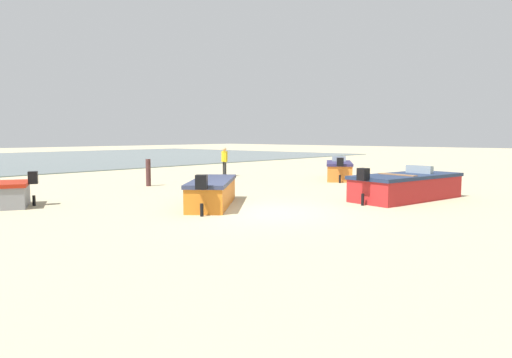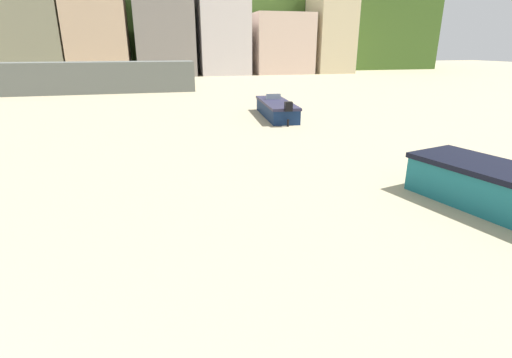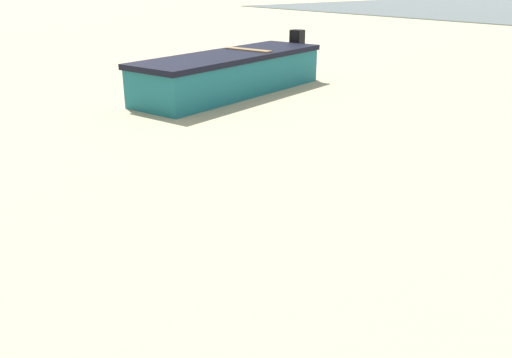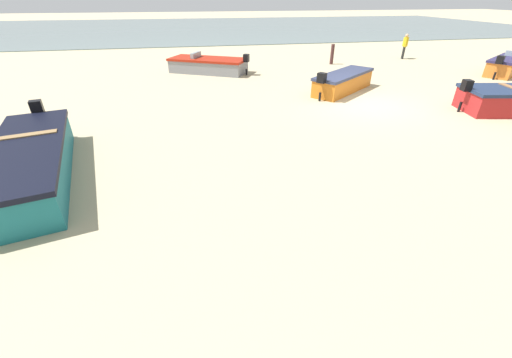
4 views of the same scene
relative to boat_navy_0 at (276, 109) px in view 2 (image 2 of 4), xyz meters
The scene contains 9 objects.
headland_hill 50.66m from the boat_navy_0, 101.05° to the left, with size 90.00×32.00×16.36m, color #3E5F25.
harbor_pier 18.54m from the boat_navy_0, 134.90° to the left, with size 20.64×2.40×2.22m, color slate.
townhouse_left 35.36m from the boat_navy_0, 120.54° to the left, with size 6.13×6.20×9.38m, color gray.
townhouse_centre_left 32.16m from the boat_navy_0, 110.91° to the left, with size 6.33×5.41×8.47m, color #D1B091.
townhouse_centre 30.55m from the boat_navy_0, 97.91° to the left, with size 6.50×5.49×10.47m, color gray.
townhouse_centre_right 30.77m from the boat_navy_0, 85.06° to the left, with size 5.79×6.24×10.79m, color silver.
townhouse_right 31.57m from the boat_navy_0, 71.58° to the left, with size 7.12×5.36×7.08m, color beige.
townhouse_far_right 34.66m from the boat_navy_0, 61.15° to the left, with size 4.82×5.85×10.67m, color beige.
boat_navy_0 is the anchor object (origin of this frame).
Camera 2 is at (3.89, -1.19, 3.33)m, focal length 26.78 mm.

